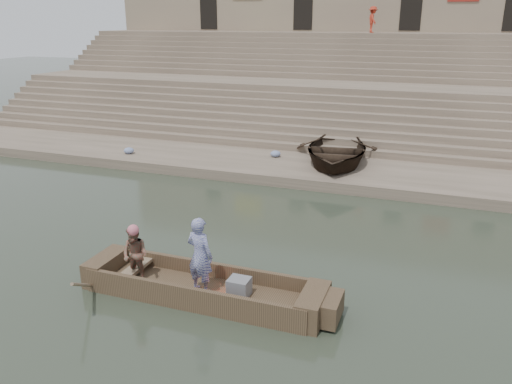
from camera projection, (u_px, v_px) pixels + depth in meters
The scene contains 14 objects.
ground at pixel (142, 241), 14.54m from camera, with size 120.00×120.00×0.00m, color #2D3729.
lower_landing at pixel (245, 164), 21.60m from camera, with size 32.00×4.00×0.40m, color gray.
mid_landing at pixel (295, 108), 27.88m from camera, with size 32.00×3.00×2.80m, color gray.
upper_landing at pixel (325, 73), 33.73m from camera, with size 32.00×3.00×5.20m, color gray.
ghat_steps at pixel (303, 96), 29.26m from camera, with size 32.00×11.00×5.20m.
building_wall at pixel (339, 25), 36.33m from camera, with size 32.00×5.07×11.20m.
main_rowboat at pixel (203, 292), 11.57m from camera, with size 5.00×1.30×0.22m, color brown.
rowboat_trim at pixel (211, 286), 11.43m from camera, with size 6.04×2.63×1.99m.
standing_man at pixel (200, 255), 11.13m from camera, with size 0.64×0.42×1.75m, color navy.
rowing_man at pixel (135, 255), 11.66m from camera, with size 0.64×0.50×1.32m, color #22684D.
television at pixel (239, 287), 11.18m from camera, with size 0.46×0.42×0.40m.
beached_rowboat at pixel (336, 151), 20.69m from camera, with size 3.62×5.07×1.05m, color #2D2116.
pedestrian at pixel (373, 19), 30.89m from camera, with size 0.99×0.57×1.53m, color #B3301E.
cloth_bundles at pixel (240, 154), 21.87m from camera, with size 8.54×2.30×0.26m.
Camera 1 is at (7.64, -11.41, 5.95)m, focal length 35.99 mm.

